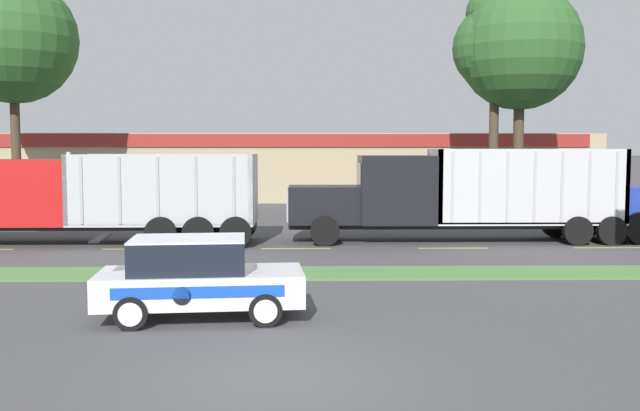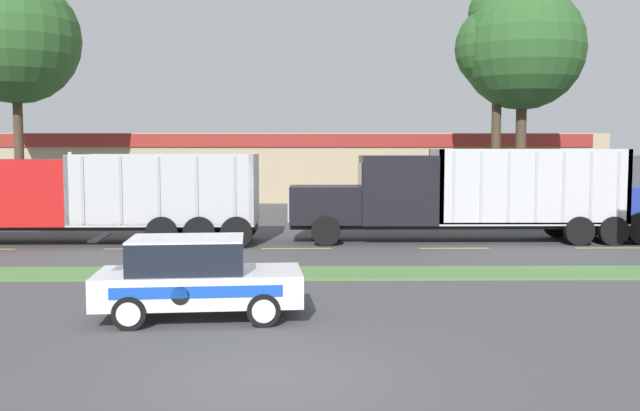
# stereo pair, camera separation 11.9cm
# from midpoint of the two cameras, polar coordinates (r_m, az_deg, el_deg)

# --- Properties ---
(ground_plane) EXTENTS (600.00, 600.00, 0.00)m
(ground_plane) POSITION_cam_midpoint_polar(r_m,az_deg,el_deg) (11.02, -3.77, -13.60)
(ground_plane) COLOR #474749
(grass_verge) EXTENTS (120.00, 1.95, 0.06)m
(grass_verge) POSITION_cam_midpoint_polar(r_m,az_deg,el_deg) (19.52, -2.43, -5.44)
(grass_verge) COLOR #517F42
(grass_verge) RESTS_ON ground_plane
(centre_line_3) EXTENTS (2.40, 0.14, 0.01)m
(centre_line_3) POSITION_cam_midpoint_polar(r_m,az_deg,el_deg) (25.12, -14.16, -3.38)
(centre_line_3) COLOR yellow
(centre_line_3) RESTS_ON ground_plane
(centre_line_4) EXTENTS (2.40, 0.14, 0.01)m
(centre_line_4) POSITION_cam_midpoint_polar(r_m,az_deg,el_deg) (24.44, -1.72, -3.46)
(centre_line_4) COLOR yellow
(centre_line_4) RESTS_ON ground_plane
(centre_line_5) EXTENTS (2.40, 0.14, 0.01)m
(centre_line_5) POSITION_cam_midpoint_polar(r_m,az_deg,el_deg) (24.94, 10.80, -3.37)
(centre_line_5) COLOR yellow
(centre_line_5) RESTS_ON ground_plane
(centre_line_6) EXTENTS (2.40, 0.14, 0.01)m
(centre_line_6) POSITION_cam_midpoint_polar(r_m,az_deg,el_deg) (26.56, 22.31, -3.15)
(centre_line_6) COLOR yellow
(centre_line_6) RESTS_ON ground_plane
(dump_truck_mid) EXTENTS (12.17, 2.82, 3.30)m
(dump_truck_mid) POSITION_cam_midpoint_polar(r_m,az_deg,el_deg) (27.15, -19.95, 0.42)
(dump_truck_mid) COLOR black
(dump_truck_mid) RESTS_ON ground_plane
(dump_truck_far_right) EXTENTS (12.12, 2.59, 3.40)m
(dump_truck_far_right) POSITION_cam_midpoint_polar(r_m,az_deg,el_deg) (26.40, 8.70, 0.63)
(dump_truck_far_right) COLOR black
(dump_truck_far_right) RESTS_ON ground_plane
(rally_car) EXTENTS (4.23, 2.16, 1.68)m
(rally_car) POSITION_cam_midpoint_polar(r_m,az_deg,el_deg) (14.66, -9.69, -5.65)
(rally_car) COLOR white
(rally_car) RESTS_ON ground_plane
(store_building_backdrop) EXTENTS (43.55, 12.10, 4.34)m
(store_building_backdrop) POSITION_cam_midpoint_polar(r_m,az_deg,el_deg) (50.11, -4.39, 3.18)
(store_building_backdrop) COLOR tan
(store_building_backdrop) RESTS_ON ground_plane
(tree_behind_left) EXTENTS (6.39, 6.39, 13.39)m
(tree_behind_left) POSITION_cam_midpoint_polar(r_m,az_deg,el_deg) (39.27, 16.03, 12.92)
(tree_behind_left) COLOR #473828
(tree_behind_left) RESTS_ON ground_plane
(tree_behind_centre) EXTENTS (4.43, 4.43, 11.95)m
(tree_behind_centre) POSITION_cam_midpoint_polar(r_m,az_deg,el_deg) (39.01, 14.13, 12.69)
(tree_behind_centre) COLOR #473828
(tree_behind_centre) RESTS_ON ground_plane
(tree_behind_right) EXTENTS (6.72, 6.72, 14.15)m
(tree_behind_right) POSITION_cam_midpoint_polar(r_m,az_deg,el_deg) (41.58, -23.15, 13.03)
(tree_behind_right) COLOR #473828
(tree_behind_right) RESTS_ON ground_plane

